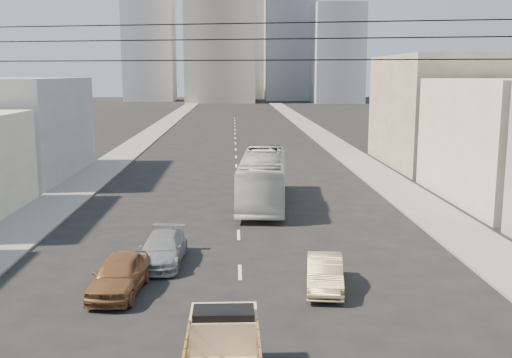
{
  "coord_description": "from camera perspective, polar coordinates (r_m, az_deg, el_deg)",
  "views": [
    {
      "loc": [
        -0.23,
        -10.41,
        8.34
      ],
      "look_at": [
        0.8,
        17.04,
        3.5
      ],
      "focal_mm": 42.0,
      "sensor_mm": 36.0,
      "label": 1
    }
  ],
  "objects": [
    {
      "name": "sidewalk_left",
      "position": [
        81.65,
        -10.28,
        4.01
      ],
      "size": [
        3.5,
        180.0,
        0.12
      ],
      "primitive_type": "cube",
      "color": "slate",
      "rests_on": "ground"
    },
    {
      "name": "sidewalk_right",
      "position": [
        81.72,
        6.3,
        4.11
      ],
      "size": [
        3.5,
        180.0,
        0.12
      ],
      "primitive_type": "cube",
      "color": "slate",
      "rests_on": "ground"
    },
    {
      "name": "lane_dashes",
      "position": [
        63.96,
        -1.94,
        2.49
      ],
      "size": [
        0.15,
        104.0,
        0.01
      ],
      "color": "silver",
      "rests_on": "ground"
    },
    {
      "name": "flatbed_pickup",
      "position": [
        16.54,
        -3.13,
        -16.0
      ],
      "size": [
        1.95,
        4.41,
        1.9
      ],
      "color": "#D4BA8E",
      "rests_on": "ground"
    },
    {
      "name": "city_bus",
      "position": [
        38.68,
        0.67,
        0.05
      ],
      "size": [
        3.78,
        12.15,
        3.33
      ],
      "primitive_type": "imported",
      "rotation": [
        0.0,
        0.0,
        -0.08
      ],
      "color": "#B9BAB5",
      "rests_on": "ground"
    },
    {
      "name": "sedan_brown",
      "position": [
        23.83,
        -12.9,
        -8.86
      ],
      "size": [
        2.09,
        4.47,
        1.48
      ],
      "primitive_type": "imported",
      "rotation": [
        0.0,
        0.0,
        -0.08
      ],
      "color": "brown",
      "rests_on": "ground"
    },
    {
      "name": "sedan_tan",
      "position": [
        23.85,
        6.56,
        -8.9
      ],
      "size": [
        1.84,
        4.05,
        1.29
      ],
      "primitive_type": "imported",
      "rotation": [
        0.0,
        0.0,
        -0.13
      ],
      "color": "tan",
      "rests_on": "ground"
    },
    {
      "name": "sedan_grey",
      "position": [
        27.05,
        -8.92,
        -6.62
      ],
      "size": [
        2.07,
        4.65,
        1.33
      ],
      "primitive_type": "imported",
      "rotation": [
        0.0,
        0.0,
        -0.05
      ],
      "color": "gray",
      "rests_on": "ground"
    },
    {
      "name": "overhead_wires",
      "position": [
        11.93,
        -1.06,
        13.01
      ],
      "size": [
        23.01,
        5.02,
        0.72
      ],
      "color": "black",
      "rests_on": "ground"
    },
    {
      "name": "bldg_right_far",
      "position": [
        58.15,
        18.32,
        6.19
      ],
      "size": [
        12.0,
        16.0,
        10.0
      ],
      "primitive_type": "cube",
      "color": "gray",
      "rests_on": "ground"
    },
    {
      "name": "midrise_ne",
      "position": [
        196.61,
        3.25,
        13.37
      ],
      "size": [
        16.0,
        16.0,
        40.0
      ],
      "primitive_type": "cube",
      "color": "#93959B",
      "rests_on": "ground"
    },
    {
      "name": "midrise_nw",
      "position": [
        192.34,
        -10.1,
        12.42
      ],
      "size": [
        15.0,
        15.0,
        34.0
      ],
      "primitive_type": "cube",
      "color": "#93959B",
      "rests_on": "ground"
    },
    {
      "name": "midrise_back",
      "position": [
        210.95,
        -0.48,
        13.7
      ],
      "size": [
        18.0,
        18.0,
        44.0
      ],
      "primitive_type": "cube",
      "color": "gray",
      "rests_on": "ground"
    },
    {
      "name": "midrise_east",
      "position": [
        178.09,
        7.78,
        11.72
      ],
      "size": [
        14.0,
        14.0,
        28.0
      ],
      "primitive_type": "cube",
      "color": "#93959B",
      "rests_on": "ground"
    }
  ]
}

